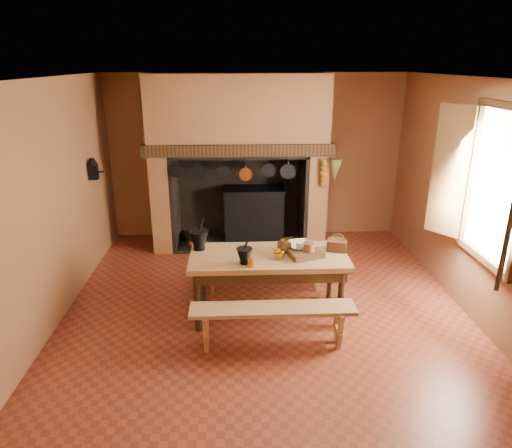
{
  "coord_description": "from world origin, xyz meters",
  "views": [
    {
      "loc": [
        -0.34,
        -5.04,
        2.97
      ],
      "look_at": [
        -0.11,
        0.3,
        1.05
      ],
      "focal_mm": 32.0,
      "sensor_mm": 36.0,
      "label": 1
    }
  ],
  "objects": [
    {
      "name": "stoneware_crock",
      "position": [
        0.49,
        -0.16,
        0.89
      ],
      "size": [
        0.17,
        0.17,
        0.16
      ],
      "primitive_type": "cylinder",
      "rotation": [
        0.0,
        0.0,
        0.35
      ],
      "color": "brown",
      "rests_on": "work_table"
    },
    {
      "name": "hanging_pans",
      "position": [
        -0.34,
        1.81,
        1.36
      ],
      "size": [
        1.92,
        0.29,
        0.27
      ],
      "color": "black",
      "rests_on": "chimney_breast"
    },
    {
      "name": "wall_front",
      "position": [
        0.0,
        -2.75,
        1.4
      ],
      "size": [
        5.0,
        0.02,
        2.8
      ],
      "primitive_type": "cube",
      "color": "brown",
      "rests_on": "floor"
    },
    {
      "name": "brass_mug_a",
      "position": [
        -0.2,
        -0.41,
        0.85
      ],
      "size": [
        0.1,
        0.1,
        0.09
      ],
      "primitive_type": "cylinder",
      "rotation": [
        0.0,
        0.0,
        0.24
      ],
      "color": "gold",
      "rests_on": "work_table"
    },
    {
      "name": "iron_range",
      "position": [
        -0.04,
        2.45,
        0.48
      ],
      "size": [
        1.12,
        0.55,
        1.6
      ],
      "color": "black",
      "rests_on": "floor"
    },
    {
      "name": "mixing_bowl",
      "position": [
        0.42,
        0.04,
        0.85
      ],
      "size": [
        0.42,
        0.42,
        0.08
      ],
      "primitive_type": "imported",
      "rotation": [
        0.0,
        0.0,
        0.3
      ],
      "color": "#B3AC89",
      "rests_on": "work_table"
    },
    {
      "name": "brass_mug_b",
      "position": [
        0.28,
        0.2,
        0.85
      ],
      "size": [
        0.08,
        0.08,
        0.09
      ],
      "primitive_type": "cylinder",
      "rotation": [
        0.0,
        0.0,
        0.03
      ],
      "color": "gold",
      "rests_on": "work_table"
    },
    {
      "name": "hearth_pans",
      "position": [
        -1.05,
        2.22,
        0.09
      ],
      "size": [
        0.51,
        0.62,
        0.2
      ],
      "color": "gold",
      "rests_on": "floor"
    },
    {
      "name": "bench_back",
      "position": [
        0.03,
        0.55,
        0.37
      ],
      "size": [
        1.77,
        0.31,
        0.5
      ],
      "color": "#A8834D",
      "rests_on": "floor"
    },
    {
      "name": "floor",
      "position": [
        0.0,
        0.0,
        0.0
      ],
      "size": [
        5.5,
        5.5,
        0.0
      ],
      "primitive_type": "plane",
      "color": "maroon",
      "rests_on": "ground"
    },
    {
      "name": "wooden_tray",
      "position": [
        0.46,
        -0.17,
        0.84
      ],
      "size": [
        0.44,
        0.37,
        0.06
      ],
      "primitive_type": "cube",
      "rotation": [
        0.0,
        0.0,
        0.32
      ],
      "color": "#3D2713",
      "rests_on": "work_table"
    },
    {
      "name": "back_wall",
      "position": [
        0.0,
        2.75,
        1.4
      ],
      "size": [
        5.0,
        0.02,
        2.8
      ],
      "primitive_type": "cube",
      "color": "brown",
      "rests_on": "floor"
    },
    {
      "name": "chimney_breast",
      "position": [
        -0.3,
        2.31,
        1.81
      ],
      "size": [
        2.95,
        0.96,
        2.8
      ],
      "color": "brown",
      "rests_on": "floor"
    },
    {
      "name": "glass_jar",
      "position": [
        0.39,
        -0.05,
        0.87
      ],
      "size": [
        0.08,
        0.08,
        0.13
      ],
      "primitive_type": "cylinder",
      "rotation": [
        0.0,
        0.0,
        -0.12
      ],
      "color": "beige",
      "rests_on": "work_table"
    },
    {
      "name": "wicker_basket",
      "position": [
        0.86,
        0.0,
        0.88
      ],
      "size": [
        0.27,
        0.23,
        0.22
      ],
      "rotation": [
        0.0,
        0.0,
        -0.28
      ],
      "color": "#432314",
      "rests_on": "work_table"
    },
    {
      "name": "wall_left",
      "position": [
        -2.5,
        0.0,
        1.4
      ],
      "size": [
        0.02,
        5.5,
        2.8
      ],
      "primitive_type": "cube",
      "color": "brown",
      "rests_on": "floor"
    },
    {
      "name": "ceiling",
      "position": [
        0.0,
        0.0,
        2.8
      ],
      "size": [
        5.5,
        5.5,
        0.0
      ],
      "primitive_type": "plane",
      "rotation": [
        3.14,
        0.0,
        0.0
      ],
      "color": "silver",
      "rests_on": "back_wall"
    },
    {
      "name": "brass_cup",
      "position": [
        0.14,
        -0.21,
        0.86
      ],
      "size": [
        0.15,
        0.15,
        0.1
      ],
      "primitive_type": "imported",
      "rotation": [
        0.0,
        0.0,
        -0.17
      ],
      "color": "gold",
      "rests_on": "work_table"
    },
    {
      "name": "herb_bunch",
      "position": [
        1.18,
        1.79,
        1.38
      ],
      "size": [
        0.2,
        0.2,
        0.35
      ],
      "primitive_type": "cone",
      "rotation": [
        3.14,
        0.0,
        0.0
      ],
      "color": "#58612E",
      "rests_on": "chimney_breast"
    },
    {
      "name": "onion_string",
      "position": [
        1.0,
        1.79,
        1.33
      ],
      "size": [
        0.12,
        0.1,
        0.46
      ],
      "primitive_type": null,
      "color": "#9D651D",
      "rests_on": "chimney_breast"
    },
    {
      "name": "wall_coffee_mill",
      "position": [
        -2.42,
        1.55,
        1.52
      ],
      "size": [
        0.23,
        0.16,
        0.31
      ],
      "color": "black",
      "rests_on": "wall_left"
    },
    {
      "name": "wall_right",
      "position": [
        2.5,
        0.0,
        1.4
      ],
      "size": [
        0.02,
        5.5,
        2.8
      ],
      "primitive_type": "cube",
      "color": "brown",
      "rests_on": "floor"
    },
    {
      "name": "mortar_small",
      "position": [
        -0.26,
        -0.33,
        0.91
      ],
      "size": [
        0.18,
        0.18,
        0.31
      ],
      "rotation": [
        0.0,
        0.0,
        -0.42
      ],
      "color": "black",
      "rests_on": "work_table"
    },
    {
      "name": "work_table",
      "position": [
        0.03,
        -0.1,
        0.68
      ],
      "size": [
        1.86,
        0.83,
        0.81
      ],
      "color": "#A8834D",
      "rests_on": "floor"
    },
    {
      "name": "coffee_grinder",
      "position": [
        0.22,
        -0.02,
        0.88
      ],
      "size": [
        0.19,
        0.16,
        0.2
      ],
      "rotation": [
        0.0,
        0.0,
        0.28
      ],
      "color": "#3D2713",
      "rests_on": "work_table"
    },
    {
      "name": "mortar_large",
      "position": [
        -0.81,
        0.1,
        0.94
      ],
      "size": [
        0.24,
        0.24,
        0.41
      ],
      "rotation": [
        0.0,
        0.0,
        -0.43
      ],
      "color": "black",
      "rests_on": "work_table"
    },
    {
      "name": "window",
      "position": [
        2.35,
        -0.4,
        1.7
      ],
      "size": [
        0.39,
        1.75,
        1.76
      ],
      "color": "white",
      "rests_on": "wall_right"
    },
    {
      "name": "bench_front",
      "position": [
        0.03,
        -0.78,
        0.37
      ],
      "size": [
        1.77,
        0.31,
        0.5
      ],
      "color": "#A8834D",
      "rests_on": "floor"
    }
  ]
}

